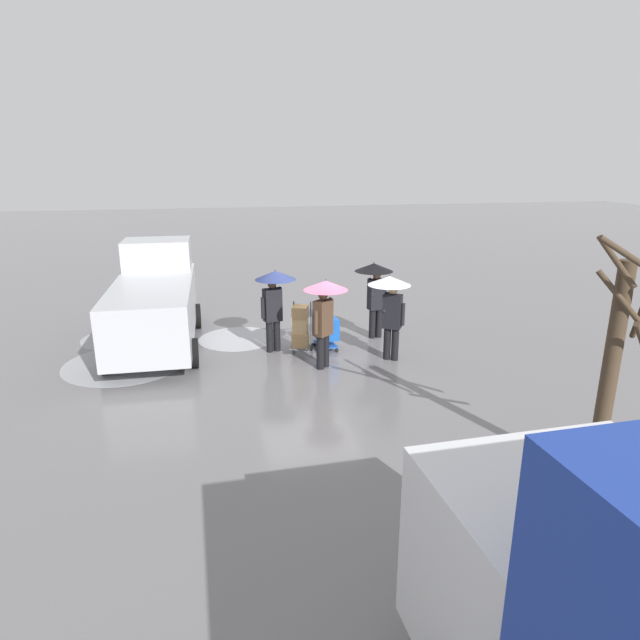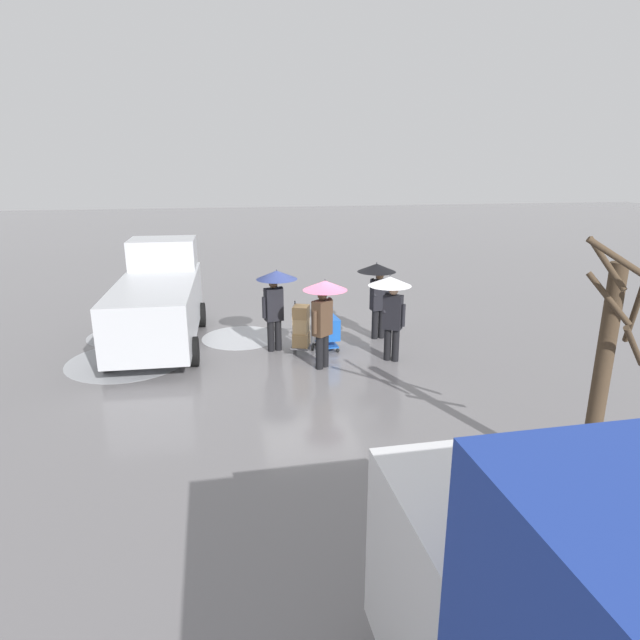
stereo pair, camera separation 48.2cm
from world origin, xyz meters
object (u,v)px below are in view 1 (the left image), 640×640
(hand_dolly_boxes, at_px, (300,328))
(pedestrian_white_side, at_px, (375,283))
(cargo_van_parked_right, at_px, (155,302))
(pedestrian_black_side, at_px, (325,303))
(pedestrian_far_side, at_px, (274,291))
(shopping_cart_vendor, at_px, (326,328))
(bare_tree_near, at_px, (613,366))
(pedestrian_pink_side, at_px, (391,298))

(hand_dolly_boxes, relative_size, pedestrian_white_side, 0.61)
(cargo_van_parked_right, xyz_separation_m, pedestrian_black_side, (-4.02, 2.50, 0.41))
(pedestrian_far_side, bearing_deg, cargo_van_parked_right, -20.37)
(shopping_cart_vendor, relative_size, pedestrian_far_side, 0.49)
(cargo_van_parked_right, distance_m, bare_tree_near, 10.73)
(pedestrian_far_side, relative_size, bare_tree_near, 0.56)
(shopping_cart_vendor, bearing_deg, pedestrian_white_side, -156.30)
(cargo_van_parked_right, height_order, pedestrian_white_side, cargo_van_parked_right)
(cargo_van_parked_right, bearing_deg, shopping_cart_vendor, 163.49)
(pedestrian_white_side, height_order, bare_tree_near, bare_tree_near)
(shopping_cart_vendor, height_order, pedestrian_black_side, pedestrian_black_side)
(hand_dolly_boxes, bearing_deg, bare_tree_near, 117.97)
(shopping_cart_vendor, bearing_deg, hand_dolly_boxes, 17.52)
(shopping_cart_vendor, bearing_deg, pedestrian_black_side, 76.25)
(cargo_van_parked_right, distance_m, pedestrian_far_side, 3.25)
(bare_tree_near, bearing_deg, pedestrian_far_side, -59.52)
(cargo_van_parked_right, height_order, bare_tree_near, bare_tree_near)
(shopping_cart_vendor, xyz_separation_m, pedestrian_pink_side, (-1.39, 1.03, 1.00))
(cargo_van_parked_right, relative_size, pedestrian_black_side, 2.50)
(bare_tree_near, bearing_deg, cargo_van_parked_right, -48.55)
(pedestrian_pink_side, relative_size, pedestrian_black_side, 1.00)
(bare_tree_near, bearing_deg, pedestrian_pink_side, -76.44)
(pedestrian_white_side, bearing_deg, pedestrian_pink_side, 85.49)
(pedestrian_pink_side, relative_size, bare_tree_near, 0.56)
(pedestrian_far_side, bearing_deg, bare_tree_near, 120.48)
(cargo_van_parked_right, height_order, shopping_cart_vendor, cargo_van_parked_right)
(pedestrian_pink_side, height_order, pedestrian_far_side, same)
(pedestrian_black_side, bearing_deg, pedestrian_white_side, -133.97)
(pedestrian_pink_side, bearing_deg, hand_dolly_boxes, -21.16)
(pedestrian_white_side, bearing_deg, pedestrian_black_side, 46.03)
(shopping_cart_vendor, distance_m, pedestrian_black_side, 1.61)
(pedestrian_white_side, relative_size, bare_tree_near, 0.56)
(pedestrian_pink_side, bearing_deg, pedestrian_black_side, 6.40)
(hand_dolly_boxes, relative_size, pedestrian_far_side, 0.61)
(pedestrian_black_side, relative_size, pedestrian_far_side, 1.00)
(pedestrian_pink_side, bearing_deg, bare_tree_near, 103.56)
(pedestrian_white_side, distance_m, pedestrian_far_side, 2.86)
(pedestrian_far_side, bearing_deg, pedestrian_black_side, 126.03)
(hand_dolly_boxes, relative_size, pedestrian_pink_side, 0.61)
(cargo_van_parked_right, distance_m, pedestrian_white_side, 5.89)
(pedestrian_far_side, bearing_deg, shopping_cart_vendor, 173.03)
(pedestrian_pink_side, xyz_separation_m, pedestrian_black_side, (1.68, 0.19, 0.01))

